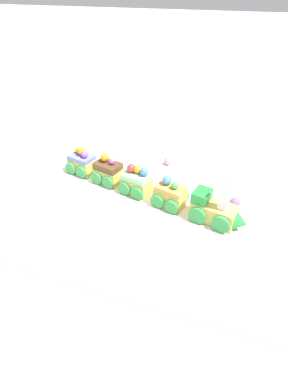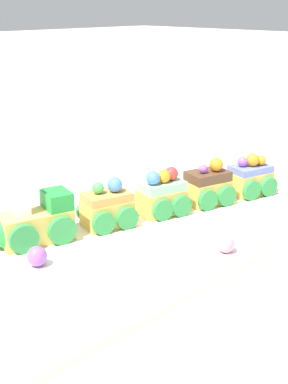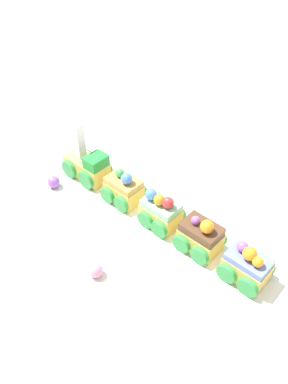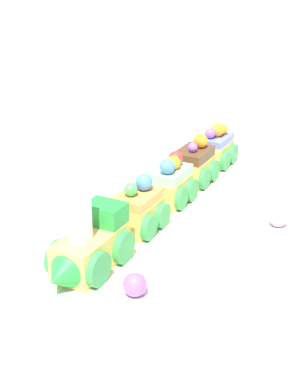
% 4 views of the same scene
% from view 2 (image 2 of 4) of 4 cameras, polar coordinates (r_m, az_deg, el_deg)
% --- Properties ---
extents(ground_plane, '(10.00, 10.00, 0.00)m').
position_cam_2_polar(ground_plane, '(0.84, -1.71, -2.41)').
color(ground_plane, beige).
extents(display_board, '(0.70, 0.47, 0.01)m').
position_cam_2_polar(display_board, '(0.84, -1.72, -2.03)').
color(display_board, white).
rests_on(display_board, ground_plane).
extents(cake_train_locomotive, '(0.13, 0.08, 0.11)m').
position_cam_2_polar(cake_train_locomotive, '(0.72, -11.90, -3.20)').
color(cake_train_locomotive, '#E0BC56').
rests_on(cake_train_locomotive, display_board).
extents(cake_car_caramel, '(0.08, 0.08, 0.07)m').
position_cam_2_polar(cake_car_caramel, '(0.76, -3.95, -1.76)').
color(cake_car_caramel, '#E0BC56').
rests_on(cake_car_caramel, display_board).
extents(cake_car_mint, '(0.08, 0.08, 0.07)m').
position_cam_2_polar(cake_car_mint, '(0.80, 1.91, -0.42)').
color(cake_car_mint, '#E0BC56').
rests_on(cake_car_mint, display_board).
extents(cake_car_chocolate, '(0.08, 0.08, 0.07)m').
position_cam_2_polar(cake_car_chocolate, '(0.85, 6.81, 0.53)').
color(cake_car_chocolate, '#E0BC56').
rests_on(cake_car_chocolate, display_board).
extents(cake_car_blueberry, '(0.08, 0.08, 0.07)m').
position_cam_2_polar(cake_car_blueberry, '(0.90, 11.23, 1.41)').
color(cake_car_blueberry, '#E0BC56').
rests_on(cake_car_blueberry, display_board).
extents(gumball_purple, '(0.03, 0.03, 0.03)m').
position_cam_2_polar(gumball_purple, '(0.66, -11.34, -6.74)').
color(gumball_purple, '#9956C6').
rests_on(gumball_purple, display_board).
extents(gumball_pink, '(0.02, 0.02, 0.02)m').
position_cam_2_polar(gumball_pink, '(0.69, 8.71, -5.47)').
color(gumball_pink, pink).
rests_on(gumball_pink, display_board).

